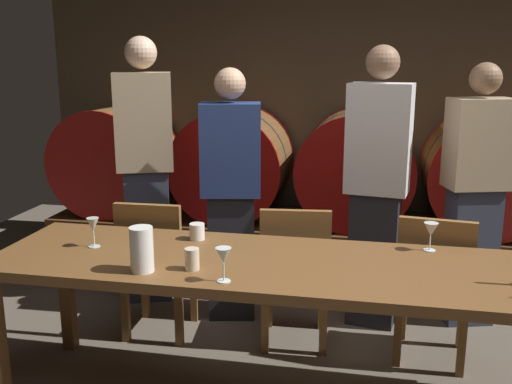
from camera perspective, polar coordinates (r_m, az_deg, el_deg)
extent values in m
cube|color=brown|center=(5.24, 10.08, 9.66)|extent=(5.65, 0.24, 2.81)
cube|color=#4C2D16|center=(4.93, 9.33, -4.99)|extent=(5.08, 0.90, 0.37)
cylinder|color=brown|center=(5.25, -13.69, 3.15)|extent=(0.91, 0.71, 0.91)
cylinder|color=#B21C16|center=(4.92, -15.50, 2.39)|extent=(0.92, 0.03, 0.92)
cylinder|color=#B21C16|center=(5.58, -12.10, 3.82)|extent=(0.92, 0.03, 0.92)
cylinder|color=#2D2D33|center=(5.25, -13.69, 3.15)|extent=(0.91, 0.04, 0.91)
cylinder|color=brown|center=(4.90, -2.23, 2.81)|extent=(0.91, 0.71, 0.91)
cylinder|color=maroon|center=(4.54, -3.33, 1.98)|extent=(0.92, 0.03, 0.92)
cylinder|color=maroon|center=(5.25, -1.28, 3.53)|extent=(0.92, 0.03, 0.92)
cylinder|color=#2D2D33|center=(4.90, -2.23, 2.81)|extent=(0.91, 0.04, 0.91)
cylinder|color=brown|center=(4.77, 9.80, 2.33)|extent=(0.91, 0.71, 0.91)
cylinder|color=maroon|center=(4.40, 9.64, 1.44)|extent=(0.92, 0.03, 0.92)
cylinder|color=maroon|center=(5.13, 9.93, 3.10)|extent=(0.92, 0.03, 0.92)
cylinder|color=#2D2D33|center=(4.77, 9.80, 2.33)|extent=(0.91, 0.04, 0.91)
cylinder|color=brown|center=(4.84, 21.60, 1.76)|extent=(0.91, 0.71, 0.91)
cylinder|color=#B21C16|center=(4.49, 22.39, 0.83)|extent=(0.92, 0.03, 0.92)
cylinder|color=#B21C16|center=(5.20, 20.91, 2.56)|extent=(0.92, 0.03, 0.92)
cylinder|color=#2D2D33|center=(4.84, 21.60, 1.76)|extent=(0.91, 0.04, 0.91)
cube|color=brown|center=(2.78, 2.04, -7.32)|extent=(2.77, 0.78, 0.05)
cube|color=brown|center=(3.63, -18.15, -9.37)|extent=(0.07, 0.07, 0.71)
cube|color=brown|center=(3.69, -9.49, -7.14)|extent=(0.41, 0.41, 0.04)
cube|color=brown|center=(3.45, -10.61, -4.57)|extent=(0.40, 0.05, 0.42)
cube|color=brown|center=(3.87, -6.12, -9.66)|extent=(0.05, 0.05, 0.42)
cube|color=brown|center=(3.98, -10.91, -9.22)|extent=(0.05, 0.05, 0.42)
cube|color=brown|center=(3.58, -7.62, -11.73)|extent=(0.05, 0.05, 0.42)
cube|color=brown|center=(3.69, -12.77, -11.17)|extent=(0.05, 0.05, 0.42)
cube|color=brown|center=(3.53, 3.90, -7.96)|extent=(0.44, 0.44, 0.04)
cube|color=brown|center=(3.28, 3.90, -5.35)|extent=(0.40, 0.08, 0.42)
cube|color=brown|center=(3.77, 6.53, -10.33)|extent=(0.05, 0.05, 0.42)
cube|color=brown|center=(3.78, 1.29, -10.21)|extent=(0.05, 0.05, 0.42)
cube|color=brown|center=(3.46, 6.66, -12.58)|extent=(0.05, 0.05, 0.42)
cube|color=brown|center=(3.47, 0.90, -12.45)|extent=(0.05, 0.05, 0.42)
cube|color=brown|center=(3.49, 17.14, -8.81)|extent=(0.45, 0.45, 0.04)
cube|color=brown|center=(3.24, 17.30, -6.19)|extent=(0.40, 0.09, 0.42)
cube|color=brown|center=(3.73, 19.65, -11.32)|extent=(0.05, 0.05, 0.42)
cube|color=brown|center=(3.74, 14.35, -10.92)|extent=(0.05, 0.05, 0.42)
cube|color=brown|center=(3.43, 19.68, -13.63)|extent=(0.05, 0.05, 0.42)
cube|color=brown|center=(3.43, 13.86, -13.18)|extent=(0.05, 0.05, 0.42)
cube|color=#33384C|center=(4.19, -10.53, -4.19)|extent=(0.35, 0.29, 0.95)
cube|color=tan|center=(4.02, -11.01, 6.81)|extent=(0.44, 0.35, 0.66)
sphere|color=beige|center=(4.00, -11.31, 13.35)|extent=(0.22, 0.22, 0.22)
cube|color=black|center=(3.86, -2.41, -6.34)|extent=(0.33, 0.26, 0.84)
cube|color=navy|center=(3.68, -2.52, 4.21)|extent=(0.42, 0.31, 0.59)
sphere|color=#D8A884|center=(3.64, -2.59, 10.64)|extent=(0.20, 0.20, 0.20)
cube|color=black|center=(3.83, 11.48, -6.46)|extent=(0.33, 0.25, 0.88)
cube|color=silver|center=(3.64, 12.04, 5.16)|extent=(0.41, 0.30, 0.68)
sphere|color=#8C664C|center=(3.61, 12.40, 12.41)|extent=(0.20, 0.20, 0.20)
cube|color=#33384C|center=(4.01, 20.34, -5.91)|extent=(0.34, 0.28, 0.91)
cube|color=tan|center=(3.85, 21.22, 4.47)|extent=(0.43, 0.34, 0.56)
sphere|color=#8C664C|center=(3.81, 21.72, 10.37)|extent=(0.19, 0.19, 0.19)
cylinder|color=white|center=(2.66, -11.22, -5.58)|extent=(0.11, 0.11, 0.21)
cylinder|color=silver|center=(3.08, -15.66, -5.19)|extent=(0.06, 0.06, 0.00)
cylinder|color=silver|center=(3.07, -15.71, -4.45)|extent=(0.01, 0.01, 0.08)
cone|color=silver|center=(3.04, -15.80, -3.12)|extent=(0.06, 0.06, 0.07)
cylinder|color=silver|center=(2.53, -3.20, -8.76)|extent=(0.06, 0.06, 0.00)
cylinder|color=silver|center=(2.52, -3.21, -7.87)|extent=(0.01, 0.01, 0.08)
cone|color=silver|center=(2.49, -3.23, -6.28)|extent=(0.07, 0.07, 0.07)
cylinder|color=white|center=(3.04, 16.74, -5.51)|extent=(0.06, 0.06, 0.00)
cylinder|color=white|center=(3.03, 16.79, -4.84)|extent=(0.01, 0.01, 0.07)
cone|color=white|center=(3.01, 16.88, -3.56)|extent=(0.07, 0.07, 0.07)
cylinder|color=white|center=(3.09, -5.84, -3.90)|extent=(0.08, 0.08, 0.09)
cylinder|color=beige|center=(2.66, -6.33, -6.59)|extent=(0.07, 0.07, 0.10)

